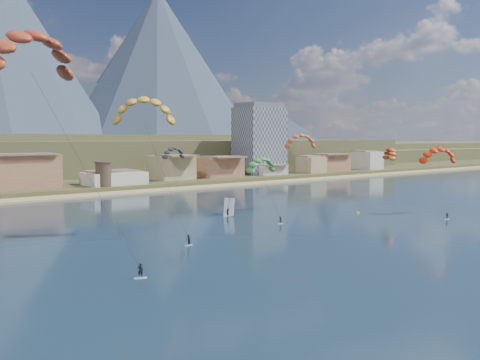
% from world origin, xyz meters
% --- Properties ---
extents(ground, '(2400.00, 2400.00, 0.00)m').
position_xyz_m(ground, '(0.00, 0.00, 0.00)').
color(ground, black).
rests_on(ground, ground).
extents(beach, '(2200.00, 12.00, 0.90)m').
position_xyz_m(beach, '(0.00, 106.00, 0.25)').
color(beach, tan).
rests_on(beach, ground).
extents(foothills, '(940.00, 210.00, 18.00)m').
position_xyz_m(foothills, '(22.39, 232.47, 9.08)').
color(foothills, brown).
rests_on(foothills, ground).
extents(apartment_tower, '(20.00, 16.00, 32.00)m').
position_xyz_m(apartment_tower, '(85.00, 128.00, 17.82)').
color(apartment_tower, gray).
rests_on(apartment_tower, ground).
extents(watchtower, '(5.82, 5.82, 8.60)m').
position_xyz_m(watchtower, '(5.00, 114.00, 6.37)').
color(watchtower, '#47382D').
rests_on(watchtower, ground).
extents(kitesurfer_red, '(18.22, 17.40, 35.00)m').
position_xyz_m(kitesurfer_red, '(-42.43, 22.77, 30.69)').
color(kitesurfer_red, silver).
rests_on(kitesurfer_red, ground).
extents(kitesurfer_yellow, '(13.06, 19.38, 28.46)m').
position_xyz_m(kitesurfer_yellow, '(-17.81, 38.53, 24.37)').
color(kitesurfer_yellow, silver).
rests_on(kitesurfer_yellow, ground).
extents(kitesurfer_orange, '(12.64, 11.13, 18.17)m').
position_xyz_m(kitesurfer_orange, '(51.50, 19.50, 14.91)').
color(kitesurfer_orange, silver).
rests_on(kitesurfer_orange, ground).
extents(kitesurfer_green, '(10.41, 15.03, 17.48)m').
position_xyz_m(kitesurfer_green, '(15.78, 44.10, 12.50)').
color(kitesurfer_green, silver).
rests_on(kitesurfer_green, ground).
extents(distant_kite_dark, '(7.77, 6.08, 17.57)m').
position_xyz_m(distant_kite_dark, '(6.70, 70.09, 14.95)').
color(distant_kite_dark, '#262626').
rests_on(distant_kite_dark, ground).
extents(distant_kite_orange, '(9.34, 7.05, 21.05)m').
position_xyz_m(distant_kite_orange, '(29.17, 44.50, 18.30)').
color(distant_kite_orange, '#262626').
rests_on(distant_kite_orange, ground).
extents(distant_kite_red, '(7.83, 8.66, 17.05)m').
position_xyz_m(distant_kite_red, '(69.45, 46.68, 14.06)').
color(distant_kite_red, '#262626').
rests_on(distant_kite_red, ground).
extents(windsurfer, '(2.39, 2.59, 4.23)m').
position_xyz_m(windsurfer, '(8.20, 47.20, 1.34)').
color(windsurfer, silver).
rests_on(windsurfer, ground).
extents(buoy, '(0.75, 0.75, 0.75)m').
position_xyz_m(buoy, '(35.63, 30.89, 0.13)').
color(buoy, yellow).
rests_on(buoy, ground).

